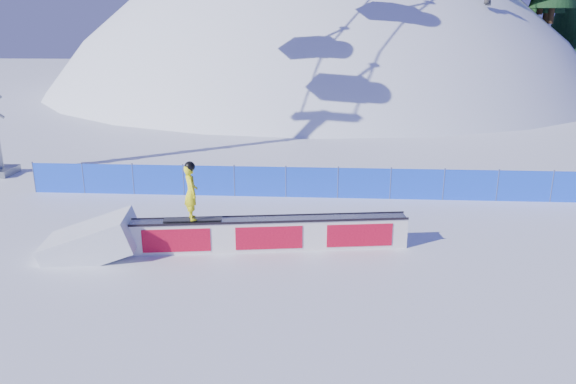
{
  "coord_description": "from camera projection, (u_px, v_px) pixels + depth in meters",
  "views": [
    {
      "loc": [
        0.37,
        -16.2,
        6.63
      ],
      "look_at": [
        -0.69,
        0.87,
        1.33
      ],
      "focal_mm": 35.0,
      "sensor_mm": 36.0,
      "label": 1
    }
  ],
  "objects": [
    {
      "name": "snow_ramp",
      "position": [
        93.0,
        254.0,
        16.48
      ],
      "size": [
        2.93,
        2.06,
        1.69
      ],
      "primitive_type": null,
      "rotation": [
        0.0,
        -0.31,
        0.14
      ],
      "color": "white",
      "rests_on": "ground"
    },
    {
      "name": "safety_fence",
      "position": [
        312.0,
        182.0,
        21.54
      ],
      "size": [
        22.05,
        0.05,
        1.3
      ],
      "color": "blue",
      "rests_on": "ground"
    },
    {
      "name": "snowboarder",
      "position": [
        191.0,
        192.0,
        16.14
      ],
      "size": [
        1.71,
        0.7,
        1.76
      ],
      "rotation": [
        0.0,
        0.0,
        1.99
      ],
      "color": "black",
      "rests_on": "rail_box"
    },
    {
      "name": "snow_hill",
      "position": [
        317.0,
        248.0,
        62.8
      ],
      "size": [
        64.0,
        64.0,
        64.0
      ],
      "color": "white",
      "rests_on": "ground"
    },
    {
      "name": "ground",
      "position": [
        308.0,
        241.0,
        17.43
      ],
      "size": [
        160.0,
        160.0,
        0.0
      ],
      "primitive_type": "plane",
      "color": "white",
      "rests_on": "ground"
    },
    {
      "name": "rail_box",
      "position": [
        269.0,
        234.0,
        16.71
      ],
      "size": [
        8.3,
        1.72,
        1.0
      ],
      "rotation": [
        0.0,
        0.0,
        0.14
      ],
      "color": "white",
      "rests_on": "ground"
    }
  ]
}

